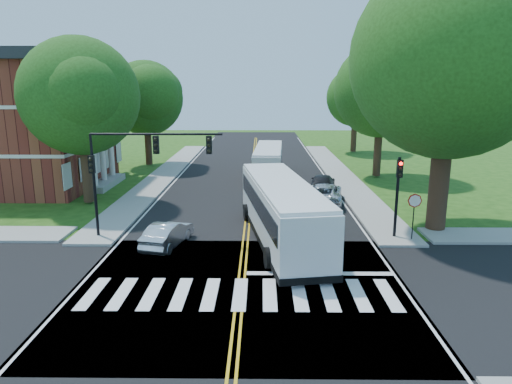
{
  "coord_description": "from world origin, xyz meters",
  "views": [
    {
      "loc": [
        0.84,
        -17.53,
        8.22
      ],
      "look_at": [
        0.56,
        7.47,
        2.4
      ],
      "focal_mm": 32.0,
      "sensor_mm": 36.0,
      "label": 1
    }
  ],
  "objects_px": {
    "signal_nw": "(136,160)",
    "bus_lead": "(281,210)",
    "signal_ne": "(398,186)",
    "bus_follow": "(268,161)",
    "dark_sedan": "(323,183)",
    "hatchback": "(168,234)",
    "suv": "(324,193)"
  },
  "relations": [
    {
      "from": "bus_follow",
      "to": "suv",
      "type": "xyz_separation_m",
      "value": [
        3.88,
        -9.41,
        -0.77
      ]
    },
    {
      "from": "bus_follow",
      "to": "signal_nw",
      "type": "bearing_deg",
      "value": 69.91
    },
    {
      "from": "signal_nw",
      "to": "signal_ne",
      "type": "bearing_deg",
      "value": 0.05
    },
    {
      "from": "signal_ne",
      "to": "bus_follow",
      "type": "distance_m",
      "value": 18.6
    },
    {
      "from": "signal_ne",
      "to": "bus_lead",
      "type": "xyz_separation_m",
      "value": [
        -6.26,
        -0.26,
        -1.24
      ]
    },
    {
      "from": "signal_ne",
      "to": "bus_follow",
      "type": "relative_size",
      "value": 0.4
    },
    {
      "from": "signal_nw",
      "to": "suv",
      "type": "height_order",
      "value": "signal_nw"
    },
    {
      "from": "bus_follow",
      "to": "bus_lead",
      "type": "bearing_deg",
      "value": 94.37
    },
    {
      "from": "signal_ne",
      "to": "hatchback",
      "type": "bearing_deg",
      "value": -173.98
    },
    {
      "from": "suv",
      "to": "signal_ne",
      "type": "bearing_deg",
      "value": 118.75
    },
    {
      "from": "signal_nw",
      "to": "signal_ne",
      "type": "distance_m",
      "value": 14.13
    },
    {
      "from": "bus_lead",
      "to": "dark_sedan",
      "type": "bearing_deg",
      "value": -116.81
    },
    {
      "from": "signal_ne",
      "to": "bus_lead",
      "type": "bearing_deg",
      "value": -177.63
    },
    {
      "from": "signal_ne",
      "to": "suv",
      "type": "relative_size",
      "value": 0.85
    },
    {
      "from": "bus_lead",
      "to": "hatchback",
      "type": "distance_m",
      "value": 6.18
    },
    {
      "from": "signal_nw",
      "to": "bus_lead",
      "type": "relative_size",
      "value": 0.56
    },
    {
      "from": "signal_ne",
      "to": "suv",
      "type": "distance_m",
      "value": 8.66
    },
    {
      "from": "bus_lead",
      "to": "dark_sedan",
      "type": "relative_size",
      "value": 2.78
    },
    {
      "from": "bus_follow",
      "to": "hatchback",
      "type": "distance_m",
      "value": 19.42
    },
    {
      "from": "signal_ne",
      "to": "bus_lead",
      "type": "height_order",
      "value": "signal_ne"
    },
    {
      "from": "bus_lead",
      "to": "suv",
      "type": "xyz_separation_m",
      "value": [
        3.46,
        8.14,
        -1.0
      ]
    },
    {
      "from": "bus_lead",
      "to": "bus_follow",
      "type": "xyz_separation_m",
      "value": [
        -0.43,
        17.55,
        -0.23
      ]
    },
    {
      "from": "bus_follow",
      "to": "dark_sedan",
      "type": "xyz_separation_m",
      "value": [
        4.24,
        -5.58,
        -0.82
      ]
    },
    {
      "from": "suv",
      "to": "dark_sedan",
      "type": "relative_size",
      "value": 1.12
    },
    {
      "from": "hatchback",
      "to": "signal_ne",
      "type": "bearing_deg",
      "value": -160.31
    },
    {
      "from": "hatchback",
      "to": "dark_sedan",
      "type": "relative_size",
      "value": 0.86
    },
    {
      "from": "signal_nw",
      "to": "bus_lead",
      "type": "distance_m",
      "value": 8.24
    },
    {
      "from": "signal_nw",
      "to": "dark_sedan",
      "type": "height_order",
      "value": "signal_nw"
    },
    {
      "from": "dark_sedan",
      "to": "hatchback",
      "type": "bearing_deg",
      "value": 63.6
    },
    {
      "from": "signal_ne",
      "to": "suv",
      "type": "bearing_deg",
      "value": 109.58
    },
    {
      "from": "signal_ne",
      "to": "dark_sedan",
      "type": "bearing_deg",
      "value": 101.77
    },
    {
      "from": "signal_nw",
      "to": "suv",
      "type": "relative_size",
      "value": 1.38
    }
  ]
}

